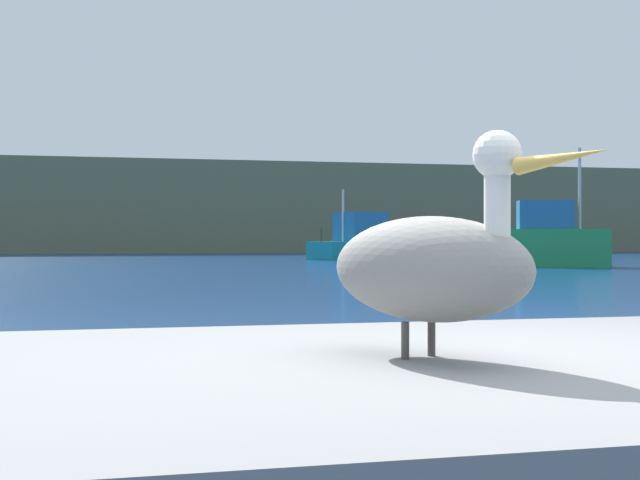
% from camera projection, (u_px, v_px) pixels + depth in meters
% --- Properties ---
extents(hillside_backdrop, '(140.00, 14.02, 6.78)m').
position_uv_depth(hillside_backdrop, '(140.00, 209.00, 67.25)').
color(hillside_backdrop, '#5B664C').
rests_on(hillside_backdrop, ground).
extents(pier_dock, '(3.71, 2.70, 0.66)m').
position_uv_depth(pier_dock, '(428.00, 448.00, 3.17)').
color(pier_dock, gray).
rests_on(pier_dock, ground).
extents(pelican, '(0.77, 1.20, 0.82)m').
position_uv_depth(pelican, '(432.00, 264.00, 3.15)').
color(pelican, gray).
rests_on(pelican, pier_dock).
extents(fishing_boat_green, '(5.42, 3.27, 4.61)m').
position_uv_depth(fishing_boat_green, '(540.00, 241.00, 33.30)').
color(fishing_boat_green, '#1E8C4C').
rests_on(fishing_boat_green, ground).
extents(fishing_boat_teal, '(7.70, 4.72, 3.59)m').
position_uv_depth(fishing_boat_teal, '(373.00, 244.00, 44.65)').
color(fishing_boat_teal, teal).
rests_on(fishing_boat_teal, ground).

